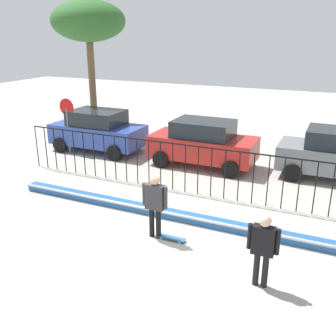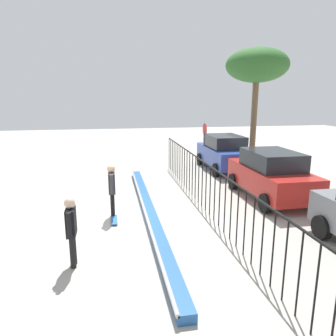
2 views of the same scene
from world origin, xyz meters
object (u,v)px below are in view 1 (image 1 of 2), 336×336
object	(u,v)px
parked_car_red	(203,143)
camera_operator	(263,244)
skateboarder	(155,200)
parked_car_blue	(98,130)
palm_tree_short	(88,22)
stop_sign	(67,118)
skateboard	(171,238)

from	to	relation	value
parked_car_red	camera_operator	bearing A→B (deg)	-59.26
skateboarder	parked_car_blue	bearing A→B (deg)	144.94
palm_tree_short	skateboarder	bearing A→B (deg)	-47.56
skateboarder	stop_sign	bearing A→B (deg)	153.48
camera_operator	parked_car_red	distance (m)	8.14
parked_car_blue	parked_car_red	size ratio (longest dim) A/B	1.00
skateboarder	palm_tree_short	world-z (taller)	palm_tree_short
skateboard	parked_car_blue	bearing A→B (deg)	143.56
camera_operator	skateboarder	bearing A→B (deg)	-20.58
skateboarder	palm_tree_short	xyz separation A→B (m)	(-7.98, 8.72, 4.63)
parked_car_red	stop_sign	bearing A→B (deg)	-169.75
skateboarder	camera_operator	world-z (taller)	skateboarder
parked_car_blue	palm_tree_short	size ratio (longest dim) A/B	0.63
parked_car_red	palm_tree_short	bearing A→B (deg)	162.33
skateboarder	camera_operator	distance (m)	3.18
skateboarder	camera_operator	bearing A→B (deg)	-6.94
palm_tree_short	stop_sign	bearing A→B (deg)	-74.03
stop_sign	palm_tree_short	world-z (taller)	palm_tree_short
skateboard	camera_operator	world-z (taller)	camera_operator
camera_operator	parked_car_blue	xyz separation A→B (m)	(-9.04, 7.10, -0.05)
parked_car_blue	palm_tree_short	distance (m)	5.74
skateboarder	camera_operator	size ratio (longest dim) A/B	1.05
parked_car_blue	parked_car_red	world-z (taller)	same
camera_operator	palm_tree_short	size ratio (longest dim) A/B	0.25
camera_operator	parked_car_red	bearing A→B (deg)	-64.35
camera_operator	palm_tree_short	world-z (taller)	palm_tree_short
skateboard	parked_car_red	bearing A→B (deg)	109.20
skateboarder	palm_tree_short	distance (m)	12.69
camera_operator	parked_car_blue	world-z (taller)	parked_car_blue
parked_car_red	stop_sign	xyz separation A→B (m)	(-6.12, -0.88, 0.64)
parked_car_red	skateboard	bearing A→B (deg)	-75.71
camera_operator	stop_sign	world-z (taller)	stop_sign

